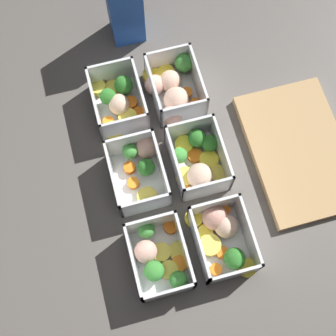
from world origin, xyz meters
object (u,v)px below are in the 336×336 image
at_px(container_near_center, 140,167).
at_px(container_near_right, 159,257).
at_px(container_far_center, 198,161).
at_px(juice_carton, 122,3).
at_px(container_near_left, 118,101).
at_px(container_far_right, 222,236).
at_px(container_far_left, 172,89).

distance_m(container_near_center, container_near_right, 0.17).
bearing_deg(container_near_center, container_far_center, 81.56).
bearing_deg(juice_carton, container_near_left, -17.91).
bearing_deg(container_near_right, container_far_center, 143.06).
distance_m(container_far_center, container_far_right, 0.15).
xyz_separation_m(container_near_right, container_far_center, (-0.16, 0.12, 0.00)).
xyz_separation_m(container_far_center, container_far_right, (0.15, 0.00, -0.00)).
xyz_separation_m(container_far_left, container_far_center, (0.16, 0.01, -0.00)).
height_order(container_far_left, container_far_center, same).
relative_size(container_far_left, juice_carton, 0.74).
bearing_deg(container_near_left, container_far_center, 35.85).
bearing_deg(container_near_left, container_far_left, 88.70).
distance_m(container_far_left, container_far_right, 0.31).
height_order(container_near_left, juice_carton, juice_carton).
relative_size(container_near_right, container_far_center, 1.01).
height_order(container_near_left, container_near_right, same).
bearing_deg(container_far_center, container_near_center, -98.44).
bearing_deg(container_near_right, container_far_left, 160.54).
relative_size(container_near_right, juice_carton, 0.67).
relative_size(container_near_left, container_near_center, 0.99).
relative_size(container_near_left, container_far_right, 0.99).
relative_size(container_far_left, container_far_center, 1.12).
xyz_separation_m(container_near_center, juice_carton, (-0.32, 0.05, 0.07)).
distance_m(container_near_center, container_far_left, 0.18).
distance_m(container_near_center, juice_carton, 0.33).
relative_size(container_near_right, container_far_right, 0.88).
relative_size(container_far_left, container_far_right, 0.98).
distance_m(container_near_left, container_far_left, 0.11).
xyz_separation_m(container_near_right, juice_carton, (-0.49, 0.06, 0.07)).
height_order(container_near_right, container_far_center, same).
height_order(container_near_right, container_far_right, same).
distance_m(container_near_right, container_far_right, 0.12).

